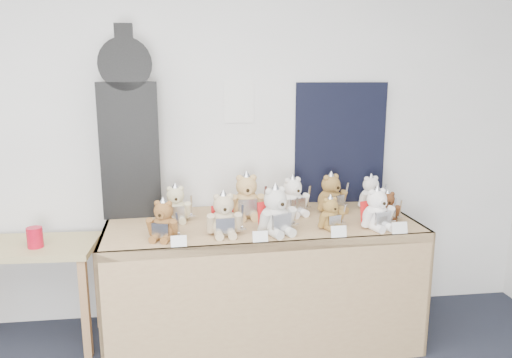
{
  "coord_description": "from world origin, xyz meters",
  "views": [
    {
      "loc": [
        0.46,
        -1.04,
        1.81
      ],
      "look_at": [
        0.86,
        1.96,
        1.14
      ],
      "focal_mm": 35.0,
      "sensor_mm": 36.0,
      "label": 1
    }
  ],
  "objects": [
    {
      "name": "room_shell",
      "position": [
        0.81,
        2.49,
        1.59
      ],
      "size": [
        6.0,
        6.0,
        6.0
      ],
      "color": "white",
      "rests_on": "floor"
    },
    {
      "name": "display_table",
      "position": [
        0.91,
        1.98,
        0.66
      ],
      "size": [
        2.04,
        0.92,
        0.84
      ],
      "rotation": [
        0.0,
        0.0,
        0.04
      ],
      "color": "#94704B",
      "rests_on": "floor"
    },
    {
      "name": "side_table",
      "position": [
        -0.6,
        2.18,
        0.58
      ],
      "size": [
        0.86,
        0.51,
        0.7
      ],
      "rotation": [
        0.0,
        0.0,
        -0.05
      ],
      "color": "#978251",
      "rests_on": "floor"
    },
    {
      "name": "guitar_case",
      "position": [
        0.06,
        2.29,
        1.45
      ],
      "size": [
        0.39,
        0.13,
        1.25
      ],
      "rotation": [
        0.0,
        0.0,
        0.06
      ],
      "color": "black",
      "rests_on": "display_table"
    },
    {
      "name": "navy_board",
      "position": [
        1.54,
        2.47,
        1.28
      ],
      "size": [
        0.66,
        0.07,
        0.88
      ],
      "primitive_type": "cube",
      "rotation": [
        0.0,
        0.0,
        -0.08
      ],
      "color": "black",
      "rests_on": "display_table"
    },
    {
      "name": "red_cup",
      "position": [
        -0.53,
        2.12,
        0.77
      ],
      "size": [
        0.1,
        0.1,
        0.13
      ],
      "primitive_type": "cylinder",
      "color": "#B40C23",
      "rests_on": "side_table"
    },
    {
      "name": "teddy_front_far_left",
      "position": [
        0.29,
        1.79,
        0.94
      ],
      "size": [
        0.21,
        0.2,
        0.26
      ],
      "rotation": [
        0.0,
        0.0,
        -0.32
      ],
      "color": "brown",
      "rests_on": "display_table"
    },
    {
      "name": "teddy_front_left",
      "position": [
        0.65,
        1.81,
        0.95
      ],
      "size": [
        0.24,
        0.2,
        0.29
      ],
      "rotation": [
        0.0,
        0.0,
        0.05
      ],
      "color": "tan",
      "rests_on": "display_table"
    },
    {
      "name": "teddy_front_centre",
      "position": [
        0.96,
        1.8,
        0.97
      ],
      "size": [
        0.27,
        0.26,
        0.33
      ],
      "rotation": [
        0.0,
        0.0,
        0.38
      ],
      "color": "beige",
      "rests_on": "display_table"
    },
    {
      "name": "teddy_front_right",
      "position": [
        1.31,
        1.85,
        0.93
      ],
      "size": [
        0.19,
        0.18,
        0.23
      ],
      "rotation": [
        0.0,
        0.0,
        0.32
      ],
      "color": "olive",
      "rests_on": "display_table"
    },
    {
      "name": "teddy_front_far_right",
      "position": [
        1.6,
        1.82,
        0.95
      ],
      "size": [
        0.24,
        0.22,
        0.29
      ],
      "rotation": [
        0.0,
        0.0,
        0.31
      ],
      "color": "white",
      "rests_on": "display_table"
    },
    {
      "name": "teddy_front_end",
      "position": [
        1.73,
        1.97,
        0.93
      ],
      "size": [
        0.18,
        0.15,
        0.22
      ],
      "rotation": [
        0.0,
        0.0,
        -0.13
      ],
      "color": "#53311C",
      "rests_on": "display_table"
    },
    {
      "name": "teddy_back_left",
      "position": [
        0.35,
        2.13,
        0.94
      ],
      "size": [
        0.22,
        0.18,
        0.27
      ],
      "rotation": [
        0.0,
        0.0,
        0.07
      ],
      "color": "beige",
      "rests_on": "display_table"
    },
    {
      "name": "teddy_back_centre_left",
      "position": [
        0.82,
        2.16,
        0.97
      ],
      "size": [
        0.27,
        0.21,
        0.33
      ],
      "rotation": [
        0.0,
        0.0,
        -0.0
      ],
      "color": "tan",
      "rests_on": "display_table"
    },
    {
      "name": "teddy_back_centre_right",
      "position": [
        1.14,
        2.18,
        0.96
      ],
      "size": [
        0.25,
        0.23,
        0.3
      ],
      "rotation": [
        0.0,
        0.0,
        0.38
      ],
      "color": "white",
      "rests_on": "display_table"
    },
    {
      "name": "teddy_back_right",
      "position": [
        1.42,
        2.22,
        0.96
      ],
      "size": [
        0.25,
        0.24,
        0.3
      ],
      "rotation": [
        0.0,
        0.0,
        0.45
      ],
      "color": "olive",
      "rests_on": "display_table"
    },
    {
      "name": "teddy_back_end",
      "position": [
        1.73,
        2.27,
        0.94
      ],
      "size": [
        0.22,
        0.2,
        0.27
      ],
      "rotation": [
        0.0,
        0.0,
        0.23
      ],
      "color": "white",
      "rests_on": "display_table"
    },
    {
      "name": "entry_card_a",
      "position": [
        0.38,
        1.63,
        0.87
      ],
      "size": [
        0.09,
        0.02,
        0.06
      ],
      "primitive_type": "cube",
      "rotation": [
        -0.24,
        0.0,
        0.04
      ],
      "color": "silver",
      "rests_on": "display_table"
    },
    {
      "name": "entry_card_b",
      "position": [
        0.84,
        1.65,
        0.87
      ],
      "size": [
        0.09,
        0.02,
        0.06
      ],
      "primitive_type": "cube",
      "rotation": [
        -0.24,
        0.0,
        0.04
      ],
      "color": "silver",
      "rests_on": "display_table"
    },
    {
      "name": "entry_card_c",
      "position": [
        1.31,
        1.68,
        0.87
      ],
      "size": [
        0.1,
        0.02,
        0.07
      ],
      "primitive_type": "cube",
      "rotation": [
        -0.24,
        0.0,
        0.04
      ],
      "color": "silver",
      "rests_on": "display_table"
    },
    {
      "name": "entry_card_d",
      "position": [
        1.7,
        1.69,
        0.88
      ],
      "size": [
        0.1,
        0.03,
        0.07
      ],
      "primitive_type": "cube",
      "rotation": [
        -0.24,
        0.0,
        0.04
      ],
      "color": "silver",
      "rests_on": "display_table"
    }
  ]
}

